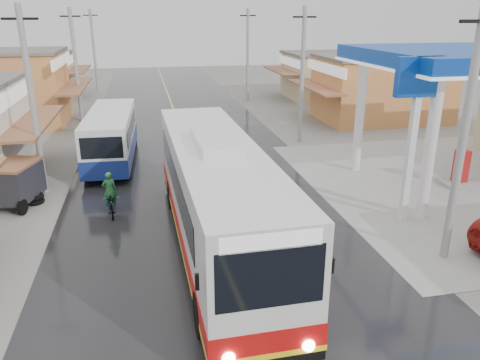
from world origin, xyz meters
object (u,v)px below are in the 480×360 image
Objects in this scene: coach_bus at (216,196)px; tricycle_near at (16,181)px; second_bus at (111,136)px; cyclist at (111,201)px; tyre_stack at (34,199)px.

coach_bus is 9.34m from tricycle_near.
second_bus reaches higher than cyclist.
coach_bus is 6.89× the size of cyclist.
tyre_stack is (-3.27, 1.90, -0.40)m from cyclist.
coach_bus is at bearing -67.42° from second_bus.
coach_bus is 11.54m from second_bus.
second_bus is 4.47× the size of cyclist.
cyclist is at bearing -85.31° from second_bus.
second_bus is 6.24m from tyre_stack.
second_bus is 3.05× the size of tricycle_near.
second_bus is at bearing 108.92° from coach_bus.
second_bus is at bearing 72.35° from tricycle_near.
coach_bus reaches higher than cyclist.
tyre_stack is at bearing -116.86° from second_bus.
cyclist is 2.31× the size of tyre_stack.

